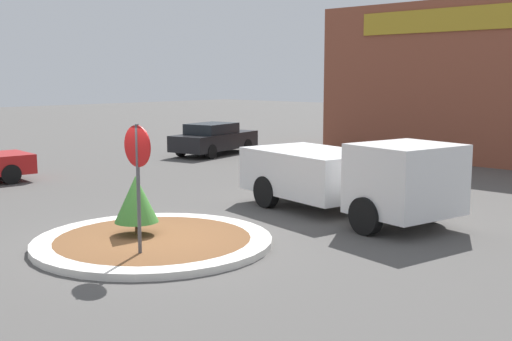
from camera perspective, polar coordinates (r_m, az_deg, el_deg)
The scene contains 7 objects.
ground_plane at distance 13.46m, azimuth -9.10°, elevation -6.53°, with size 120.00×120.00×0.00m, color #514F4C.
traffic_island at distance 13.44m, azimuth -9.11°, elevation -6.23°, with size 4.90×4.90×0.14m.
stop_sign at distance 12.02m, azimuth -10.46°, elevation 0.42°, with size 0.77×0.07×2.57m.
island_shrub at distance 13.62m, azimuth -10.61°, elevation -2.50°, with size 0.92×0.92×1.25m.
utility_truck at distance 16.01m, azimuth 8.11°, elevation -0.43°, with size 6.20×3.31×1.95m.
storefront_building at distance 28.66m, azimuth 21.30°, elevation 7.36°, with size 14.24×6.07×6.42m.
parked_sedan_black at distance 28.44m, azimuth -3.75°, elevation 2.85°, with size 2.55×4.67×1.40m.
Camera 1 is at (10.35, -7.89, 3.43)m, focal length 45.00 mm.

